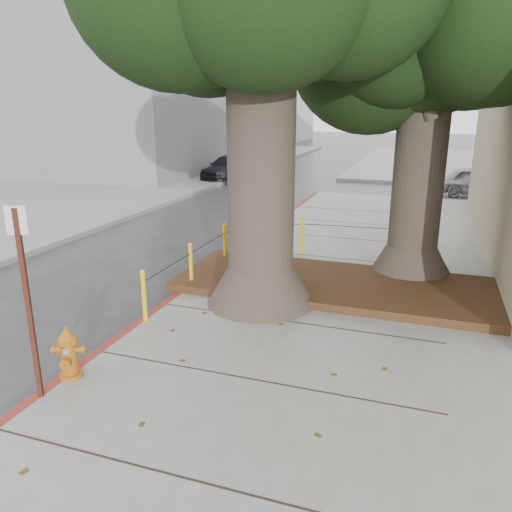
{
  "coord_description": "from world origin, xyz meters",
  "views": [
    {
      "loc": [
        2.51,
        -5.68,
        3.73
      ],
      "look_at": [
        -0.34,
        2.55,
        1.1
      ],
      "focal_mm": 35.0,
      "sensor_mm": 36.0,
      "label": 1
    }
  ],
  "objects_px": {
    "signpost": "(27,294)",
    "car_dark": "(228,168)",
    "fire_hydrant": "(69,353)",
    "car_silver": "(480,182)"
  },
  "relations": [
    {
      "from": "car_silver",
      "to": "signpost",
      "type": "bearing_deg",
      "value": 162.87
    },
    {
      "from": "fire_hydrant",
      "to": "car_dark",
      "type": "relative_size",
      "value": 0.18
    },
    {
      "from": "fire_hydrant",
      "to": "car_dark",
      "type": "bearing_deg",
      "value": 83.61
    },
    {
      "from": "fire_hydrant",
      "to": "signpost",
      "type": "height_order",
      "value": "signpost"
    },
    {
      "from": "signpost",
      "to": "car_dark",
      "type": "xyz_separation_m",
      "value": [
        -5.54,
        20.03,
        -0.95
      ]
    },
    {
      "from": "fire_hydrant",
      "to": "signpost",
      "type": "distance_m",
      "value": 1.17
    },
    {
      "from": "car_silver",
      "to": "car_dark",
      "type": "height_order",
      "value": "car_silver"
    },
    {
      "from": "car_silver",
      "to": "car_dark",
      "type": "xyz_separation_m",
      "value": [
        -12.07,
        1.27,
        -0.02
      ]
    },
    {
      "from": "car_silver",
      "to": "car_dark",
      "type": "relative_size",
      "value": 0.88
    },
    {
      "from": "fire_hydrant",
      "to": "signpost",
      "type": "relative_size",
      "value": 0.3
    }
  ]
}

